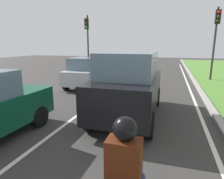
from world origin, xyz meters
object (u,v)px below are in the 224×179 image
object	(u,v)px
rider_person	(124,161)
traffic_light_near_right	(216,32)
car_suv_ahead	(129,84)
traffic_light_overhead_left	(87,35)
car_hatchback_far	(86,72)

from	to	relation	value
rider_person	traffic_light_near_right	distance (m)	13.80
car_suv_ahead	traffic_light_overhead_left	bearing A→B (deg)	120.26
car_hatchback_far	rider_person	xyz separation A→B (m)	(4.42, -8.76, 0.31)
traffic_light_overhead_left	rider_person	bearing A→B (deg)	-64.77
traffic_light_near_right	traffic_light_overhead_left	xyz separation A→B (m)	(-10.12, 1.33, 0.00)
rider_person	traffic_light_overhead_left	xyz separation A→B (m)	(-6.86, 14.55, 2.20)
rider_person	traffic_light_overhead_left	distance (m)	16.24
car_hatchback_far	traffic_light_overhead_left	bearing A→B (deg)	111.39
car_hatchback_far	rider_person	bearing A→B (deg)	-64.63
traffic_light_overhead_left	traffic_light_near_right	bearing A→B (deg)	-7.47
car_suv_ahead	traffic_light_near_right	size ratio (longest dim) A/B	0.90
rider_person	traffic_light_overhead_left	size ratio (longest dim) A/B	0.23
rider_person	traffic_light_overhead_left	world-z (taller)	traffic_light_overhead_left
car_suv_ahead	rider_person	xyz separation A→B (m)	(0.89, -4.54, 0.02)
traffic_light_near_right	car_suv_ahead	bearing A→B (deg)	-115.53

